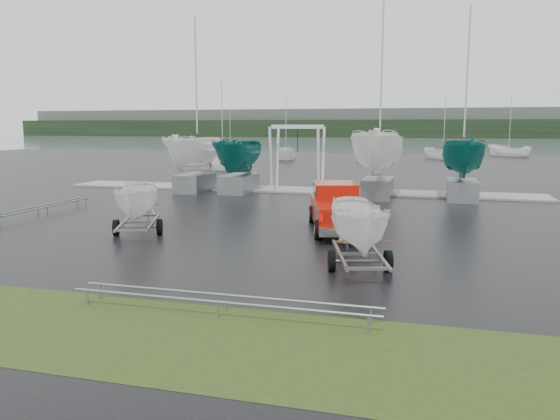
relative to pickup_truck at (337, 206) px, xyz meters
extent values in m
plane|color=black|center=(-4.77, -0.95, -0.93)|extent=(120.00, 120.00, 0.00)
plane|color=slate|center=(-4.77, 99.05, -0.94)|extent=(300.00, 300.00, 0.00)
plane|color=#233314|center=(-4.77, -11.95, -0.93)|extent=(40.00, 40.00, 0.00)
cube|color=gray|center=(-4.77, 12.05, -0.88)|extent=(30.00, 3.00, 0.12)
cube|color=black|center=(-4.77, 169.05, 2.07)|extent=(300.00, 8.00, 6.00)
cube|color=#4C5651|center=(-4.77, 177.05, 4.07)|extent=(300.00, 6.00, 10.00)
cube|color=#A01408|center=(0.08, -0.28, -0.21)|extent=(3.14, 5.53, 0.86)
cube|color=#A01408|center=(-0.18, 0.64, 0.47)|extent=(2.17, 2.45, 0.77)
cube|color=black|center=(-0.18, 0.64, 0.51)|extent=(2.13, 2.24, 0.50)
cube|color=silver|center=(0.79, -2.85, -0.48)|extent=(1.80, 0.64, 0.32)
cylinder|color=black|center=(-1.21, 1.15, -0.57)|extent=(0.45, 0.77, 0.72)
cylinder|color=black|center=(0.45, 1.60, -0.57)|extent=(0.45, 0.77, 0.72)
cylinder|color=black|center=(-0.29, -2.16, -0.57)|extent=(0.45, 0.77, 0.72)
cylinder|color=black|center=(1.36, -1.70, -0.57)|extent=(0.45, 0.77, 0.72)
cube|color=gray|center=(1.11, -6.08, -0.48)|extent=(1.04, 3.49, 0.08)
cube|color=gray|center=(2.17, -5.78, -0.48)|extent=(1.04, 3.49, 0.08)
cylinder|color=gray|center=(1.70, -6.12, -0.63)|extent=(1.56, 0.50, 0.08)
cylinder|color=black|center=(0.92, -6.34, -0.63)|extent=(0.33, 0.63, 0.60)
cylinder|color=black|center=(2.47, -5.91, -0.63)|extent=(0.33, 0.63, 0.60)
imported|color=white|center=(1.64, -5.93, 1.56)|extent=(1.86, 1.89, 4.00)
cube|color=#D94E06|center=(1.43, -5.16, 0.07)|extent=(1.51, 0.45, 0.03)
cube|color=#D94E06|center=(1.86, -6.70, 0.07)|extent=(1.51, 0.45, 0.03)
cube|color=gray|center=(-7.58, -3.16, -0.48)|extent=(1.37, 3.39, 0.08)
cube|color=gray|center=(-6.55, -2.77, -0.48)|extent=(1.37, 3.39, 0.08)
cylinder|color=gray|center=(-7.00, -3.15, -0.63)|extent=(1.52, 0.65, 0.08)
cylinder|color=black|center=(-7.74, -3.44, -0.63)|extent=(0.38, 0.62, 0.60)
cylinder|color=black|center=(-6.25, -2.86, -0.63)|extent=(0.38, 0.62, 0.60)
imported|color=white|center=(-7.07, -2.96, 1.49)|extent=(1.89, 1.92, 3.86)
cube|color=#D94E06|center=(-7.36, -2.22, 0.07)|extent=(1.46, 0.60, 0.03)
cube|color=#D94E06|center=(-6.78, -3.71, 0.07)|extent=(1.46, 0.60, 0.03)
cylinder|color=silver|center=(-6.00, 11.25, 1.07)|extent=(0.16, 0.58, 3.99)
cylinder|color=silver|center=(-6.00, 12.85, 1.07)|extent=(0.16, 0.58, 3.99)
cylinder|color=silver|center=(-3.00, 11.25, 1.07)|extent=(0.16, 0.58, 3.99)
cylinder|color=silver|center=(-3.00, 12.85, 1.07)|extent=(0.16, 0.58, 3.99)
cube|color=silver|center=(-4.50, 12.05, 3.07)|extent=(3.30, 0.25, 0.25)
cube|color=gray|center=(-10.56, 10.05, -0.38)|extent=(1.60, 3.20, 1.10)
imported|color=white|center=(-10.56, 10.05, 3.36)|extent=(2.40, 2.47, 6.39)
cylinder|color=#B2B2B7|center=(-10.56, 10.55, 6.14)|extent=(0.10, 0.10, 7.00)
cube|color=gray|center=(-7.72, 10.25, -0.38)|extent=(1.60, 3.20, 1.10)
imported|color=#0E625A|center=(-7.72, 10.25, 3.05)|extent=(2.17, 2.23, 5.76)
cube|color=gray|center=(0.69, 10.05, -0.38)|extent=(1.60, 3.20, 1.10)
imported|color=white|center=(0.69, 10.05, 3.87)|extent=(2.78, 2.86, 7.40)
cylinder|color=#B2B2B7|center=(0.69, 10.55, 6.53)|extent=(0.10, 0.10, 7.00)
cube|color=gray|center=(5.26, 10.35, -0.38)|extent=(1.60, 3.20, 1.10)
imported|color=#0E625A|center=(5.26, 10.35, 3.19)|extent=(2.28, 2.34, 6.05)
cylinder|color=#B2B2B7|center=(5.26, 10.85, 6.01)|extent=(0.10, 0.10, 7.00)
cylinder|color=gray|center=(-13.52, 0.05, -0.58)|extent=(0.06, 6.50, 0.06)
cylinder|color=gray|center=(-14.02, 0.05, -0.58)|extent=(0.06, 6.50, 0.06)
cylinder|color=gray|center=(-0.77, -10.70, -0.58)|extent=(7.00, 0.06, 0.06)
cylinder|color=gray|center=(-0.77, -10.20, -0.58)|extent=(7.00, 0.06, 0.06)
imported|color=white|center=(-14.95, 26.06, -0.93)|extent=(2.68, 2.63, 6.14)
cylinder|color=#B2B2B7|center=(-14.95, 26.06, 3.07)|extent=(0.08, 0.08, 8.00)
imported|color=white|center=(-13.44, 43.27, -0.93)|extent=(3.02, 3.06, 6.33)
cylinder|color=#B2B2B7|center=(-13.44, 43.27, 3.07)|extent=(0.08, 0.08, 8.00)
imported|color=white|center=(5.07, 48.92, -0.93)|extent=(3.38, 3.39, 6.29)
cylinder|color=#B2B2B7|center=(5.07, 48.92, 3.07)|extent=(0.08, 0.08, 8.00)
imported|color=white|center=(13.61, 57.50, -0.93)|extent=(3.45, 3.45, 6.41)
cylinder|color=#B2B2B7|center=(13.61, 57.50, 3.07)|extent=(0.08, 0.08, 8.00)
imported|color=white|center=(-30.09, 68.56, -0.93)|extent=(2.80, 2.83, 5.56)
cylinder|color=#B2B2B7|center=(-30.09, 68.56, 3.07)|extent=(0.08, 0.08, 8.00)
camera|label=1|loc=(3.48, -21.15, 3.15)|focal=35.00mm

